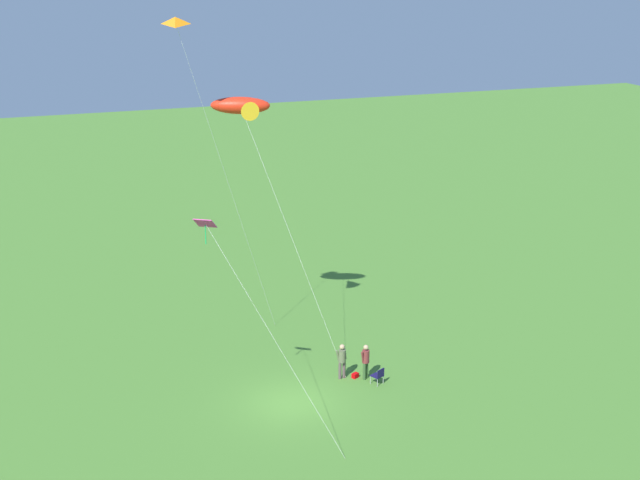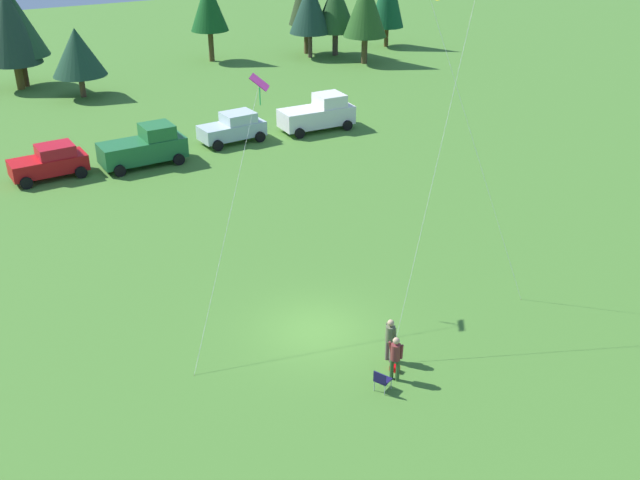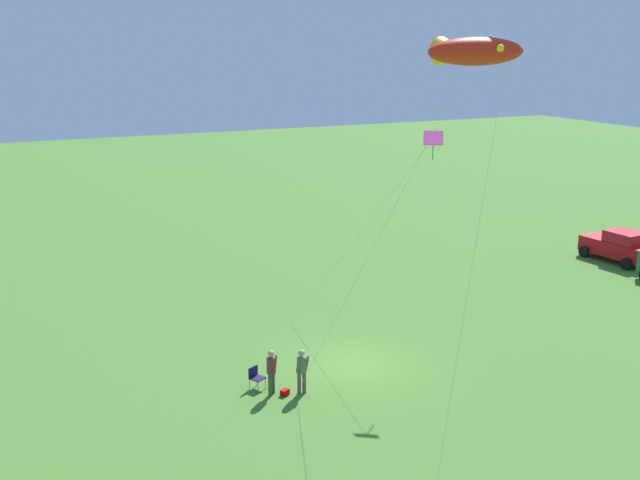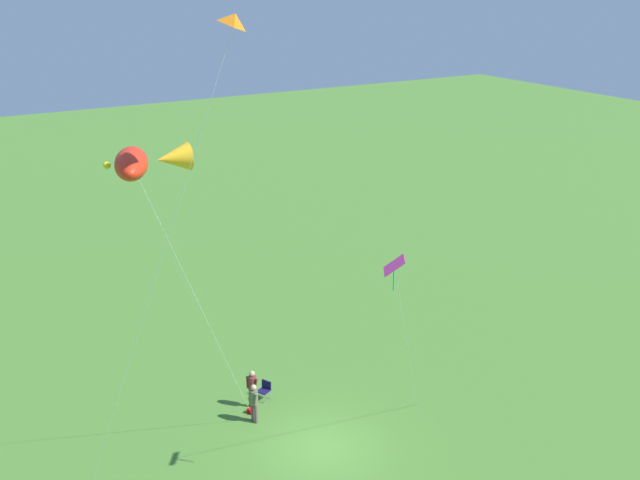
{
  "view_description": "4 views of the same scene",
  "coord_description": "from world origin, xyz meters",
  "px_view_note": "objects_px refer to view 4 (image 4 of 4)",
  "views": [
    {
      "loc": [
        -33.96,
        10.77,
        19.19
      ],
      "look_at": [
        1.16,
        -1.77,
        7.11
      ],
      "focal_mm": 50.0,
      "sensor_mm": 36.0,
      "label": 1
    },
    {
      "loc": [
        -10.86,
        -21.63,
        16.08
      ],
      "look_at": [
        -0.81,
        -2.02,
        4.99
      ],
      "focal_mm": 42.0,
      "sensor_mm": 36.0,
      "label": 2
    },
    {
      "loc": [
        24.65,
        -13.18,
        12.58
      ],
      "look_at": [
        1.47,
        -2.23,
        5.79
      ],
      "focal_mm": 42.0,
      "sensor_mm": 36.0,
      "label": 3
    },
    {
      "loc": [
        12.61,
        21.18,
        17.63
      ],
      "look_at": [
        -0.85,
        -1.64,
        7.98
      ],
      "focal_mm": 42.0,
      "sensor_mm": 36.0,
      "label": 4
    }
  ],
  "objects_px": {
    "folding_chair": "(265,389)",
    "kite_diamond_rainbow": "(395,273)",
    "kite_large_fish": "(142,162)",
    "kite_delta_orange": "(234,25)",
    "backpack_on_grass": "(251,411)",
    "person_spectator": "(252,386)",
    "person_kite_flyer": "(254,400)"
  },
  "relations": [
    {
      "from": "person_spectator",
      "to": "kite_delta_orange",
      "type": "relative_size",
      "value": 0.1
    },
    {
      "from": "person_kite_flyer",
      "to": "backpack_on_grass",
      "type": "xyz_separation_m",
      "value": [
        -0.15,
        -0.62,
        -0.91
      ]
    },
    {
      "from": "person_kite_flyer",
      "to": "kite_diamond_rainbow",
      "type": "height_order",
      "value": "kite_diamond_rainbow"
    },
    {
      "from": "person_kite_flyer",
      "to": "kite_delta_orange",
      "type": "bearing_deg",
      "value": 54.77
    },
    {
      "from": "kite_delta_orange",
      "to": "kite_diamond_rainbow",
      "type": "xyz_separation_m",
      "value": [
        -5.24,
        0.03,
        -7.76
      ]
    },
    {
      "from": "person_spectator",
      "to": "kite_diamond_rainbow",
      "type": "height_order",
      "value": "kite_diamond_rainbow"
    },
    {
      "from": "person_spectator",
      "to": "backpack_on_grass",
      "type": "distance_m",
      "value": 1.03
    },
    {
      "from": "person_kite_flyer",
      "to": "kite_delta_orange",
      "type": "distance_m",
      "value": 16.88
    },
    {
      "from": "kite_large_fish",
      "to": "kite_delta_orange",
      "type": "relative_size",
      "value": 0.76
    },
    {
      "from": "folding_chair",
      "to": "backpack_on_grass",
      "type": "distance_m",
      "value": 1.32
    },
    {
      "from": "folding_chair",
      "to": "backpack_on_grass",
      "type": "height_order",
      "value": "folding_chair"
    },
    {
      "from": "person_kite_flyer",
      "to": "person_spectator",
      "type": "distance_m",
      "value": 1.11
    },
    {
      "from": "person_spectator",
      "to": "kite_diamond_rainbow",
      "type": "relative_size",
      "value": 0.19
    },
    {
      "from": "person_kite_flyer",
      "to": "kite_delta_orange",
      "type": "relative_size",
      "value": 0.1
    },
    {
      "from": "kite_large_fish",
      "to": "kite_delta_orange",
      "type": "bearing_deg",
      "value": 117.25
    },
    {
      "from": "backpack_on_grass",
      "to": "kite_large_fish",
      "type": "bearing_deg",
      "value": 38.07
    },
    {
      "from": "backpack_on_grass",
      "to": "kite_diamond_rainbow",
      "type": "distance_m",
      "value": 11.19
    },
    {
      "from": "kite_delta_orange",
      "to": "kite_large_fish",
      "type": "bearing_deg",
      "value": -62.75
    },
    {
      "from": "person_spectator",
      "to": "backpack_on_grass",
      "type": "height_order",
      "value": "person_spectator"
    },
    {
      "from": "person_kite_flyer",
      "to": "backpack_on_grass",
      "type": "bearing_deg",
      "value": -112.81
    },
    {
      "from": "person_kite_flyer",
      "to": "kite_delta_orange",
      "type": "height_order",
      "value": "kite_delta_orange"
    },
    {
      "from": "kite_delta_orange",
      "to": "kite_diamond_rainbow",
      "type": "relative_size",
      "value": 1.82
    },
    {
      "from": "kite_large_fish",
      "to": "kite_diamond_rainbow",
      "type": "distance_m",
      "value": 8.51
    },
    {
      "from": "folding_chair",
      "to": "kite_diamond_rainbow",
      "type": "relative_size",
      "value": 0.09
    },
    {
      "from": "folding_chair",
      "to": "backpack_on_grass",
      "type": "relative_size",
      "value": 2.56
    },
    {
      "from": "person_kite_flyer",
      "to": "kite_diamond_rainbow",
      "type": "relative_size",
      "value": 0.19
    },
    {
      "from": "folding_chair",
      "to": "kite_diamond_rainbow",
      "type": "bearing_deg",
      "value": 69.64
    },
    {
      "from": "kite_large_fish",
      "to": "backpack_on_grass",
      "type": "bearing_deg",
      "value": -141.93
    },
    {
      "from": "person_kite_flyer",
      "to": "folding_chair",
      "type": "relative_size",
      "value": 2.12
    },
    {
      "from": "person_kite_flyer",
      "to": "person_spectator",
      "type": "xyz_separation_m",
      "value": [
        -0.42,
        -1.03,
        0.0
      ]
    },
    {
      "from": "kite_delta_orange",
      "to": "folding_chair",
      "type": "bearing_deg",
      "value": -118.86
    },
    {
      "from": "backpack_on_grass",
      "to": "kite_diamond_rainbow",
      "type": "xyz_separation_m",
      "value": [
        -1.94,
        7.11,
        8.42
      ]
    }
  ]
}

